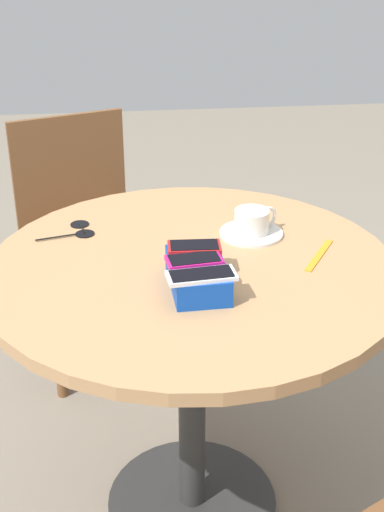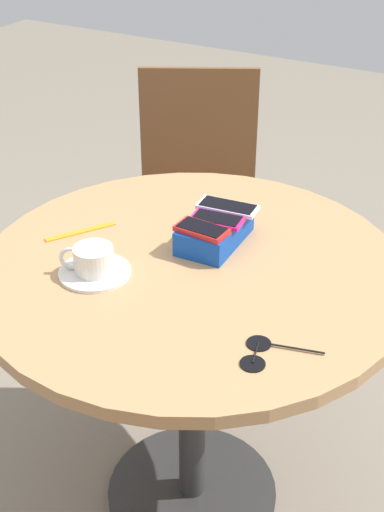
{
  "view_description": "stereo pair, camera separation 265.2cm",
  "coord_description": "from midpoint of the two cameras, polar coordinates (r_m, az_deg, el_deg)",
  "views": [
    {
      "loc": [
        -1.44,
        0.16,
        1.51
      ],
      "look_at": [
        0.0,
        0.0,
        0.77
      ],
      "focal_mm": 50.0,
      "sensor_mm": 36.0,
      "label": 1
    },
    {
      "loc": [
        1.17,
        0.65,
        1.6
      ],
      "look_at": [
        0.0,
        0.0,
        0.77
      ],
      "focal_mm": 50.0,
      "sensor_mm": 36.0,
      "label": 2
    }
  ],
  "objects": [
    {
      "name": "ground_plane",
      "position": [
        1.61,
        -25.48,
        -52.62
      ],
      "size": [
        8.0,
        8.0,
        0.0
      ],
      "primitive_type": "plane",
      "color": "gray"
    },
    {
      "name": "round_table",
      "position": [
        1.04,
        -36.83,
        -47.27
      ],
      "size": [
        0.95,
        0.95,
        0.75
      ],
      "color": "#2D2D2D",
      "rests_on": "ground_plane"
    },
    {
      "name": "phone_box",
      "position": [
        0.87,
        -33.6,
        -40.55
      ],
      "size": [
        0.2,
        0.12,
        0.06
      ],
      "color": "#0F42AD",
      "rests_on": "round_table"
    },
    {
      "name": "phone_white",
      "position": [
        0.84,
        -29.89,
        -37.09
      ],
      "size": [
        0.07,
        0.15,
        0.01
      ],
      "color": "silver",
      "rests_on": "phone_box"
    },
    {
      "name": "phone_magenta",
      "position": [
        0.84,
        -34.48,
        -40.09
      ],
      "size": [
        0.07,
        0.12,
        0.01
      ],
      "color": "#D11975",
      "rests_on": "phone_box"
    },
    {
      "name": "phone_red",
      "position": [
        0.85,
        -39.22,
        -41.92
      ],
      "size": [
        0.07,
        0.12,
        0.01
      ],
      "color": "red",
      "rests_on": "phone_box"
    },
    {
      "name": "saucer",
      "position": [
        1.02,
        -54.43,
        -40.33
      ],
      "size": [
        0.16,
        0.16,
        0.01
      ],
      "primitive_type": "cylinder",
      "color": "silver",
      "rests_on": "round_table"
    },
    {
      "name": "coffee_cup",
      "position": [
        0.99,
        -55.62,
        -39.35
      ],
      "size": [
        0.09,
        0.11,
        0.06
      ],
      "color": "silver",
      "rests_on": "saucer"
    },
    {
      "name": "lanyard_strap",
      "position": [
        1.08,
        -48.5,
        -31.67
      ],
      "size": [
        0.16,
        0.11,
        0.0
      ],
      "primitive_type": "cube",
      "rotation": [
        0.0,
        0.0,
        -0.56
      ],
      "color": "orange",
      "rests_on": "round_table"
    },
    {
      "name": "sunglasses",
      "position": [
        0.88,
        -53.0,
        -65.28
      ],
      "size": [
        0.11,
        0.14,
        0.01
      ],
      "color": "black",
      "rests_on": "round_table"
    },
    {
      "name": "chair_near_window",
      "position": [
        1.48,
        -16.52,
        -17.37
      ],
      "size": [
        0.57,
        0.57,
        0.9
      ],
      "color": "brown",
      "rests_on": "ground_plane"
    }
  ]
}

